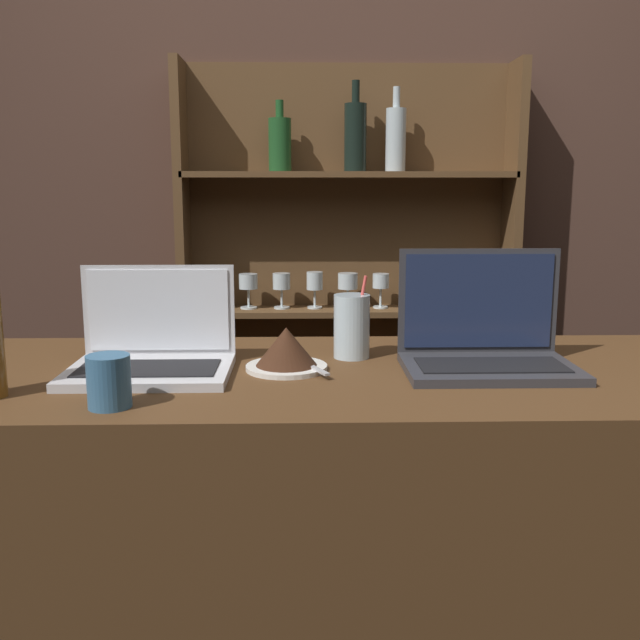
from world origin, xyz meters
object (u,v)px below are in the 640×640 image
object	(u,v)px
laptop_near	(152,351)
laptop_far	(485,343)
water_glass	(352,326)
coffee_cup	(109,381)
cake_plate	(286,350)

from	to	relation	value
laptop_near	laptop_far	xyz separation A→B (m)	(0.69, 0.01, 0.01)
water_glass	coffee_cup	bearing A→B (deg)	-141.19
laptop_far	coffee_cup	bearing A→B (deg)	-160.38
water_glass	laptop_far	bearing A→B (deg)	-20.30
cake_plate	coffee_cup	bearing A→B (deg)	-140.17
laptop_far	coffee_cup	size ratio (longest dim) A/B	3.77
laptop_near	laptop_far	size ratio (longest dim) A/B	0.93
laptop_near	laptop_far	distance (m)	0.69
coffee_cup	cake_plate	bearing A→B (deg)	39.83
cake_plate	coffee_cup	distance (m)	0.39
cake_plate	water_glass	bearing A→B (deg)	36.59
laptop_far	cake_plate	bearing A→B (deg)	-179.29
laptop_far	cake_plate	size ratio (longest dim) A/B	1.96
water_glass	coffee_cup	xyz separation A→B (m)	(-0.44, -0.36, -0.02)
laptop_far	coffee_cup	xyz separation A→B (m)	(-0.72, -0.26, -0.01)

